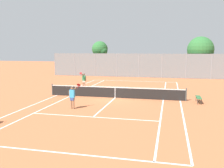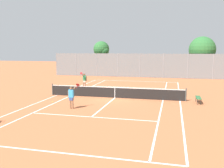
# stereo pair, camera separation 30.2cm
# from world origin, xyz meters

# --- Properties ---
(ground_plane) EXTENTS (120.00, 120.00, 0.00)m
(ground_plane) POSITION_xyz_m (0.00, 0.00, 0.00)
(ground_plane) COLOR #BC663D
(court_line_markings) EXTENTS (11.10, 23.90, 0.01)m
(court_line_markings) POSITION_xyz_m (0.00, 0.00, 0.00)
(court_line_markings) COLOR white
(court_line_markings) RESTS_ON ground
(tennis_net) EXTENTS (12.00, 0.10, 1.07)m
(tennis_net) POSITION_xyz_m (0.00, 0.00, 0.51)
(tennis_net) COLOR #474C47
(tennis_net) RESTS_ON ground
(player_near_side) EXTENTS (0.72, 0.72, 1.77)m
(player_near_side) POSITION_xyz_m (-2.08, -4.63, 0.93)
(player_near_side) COLOR #936B4C
(player_near_side) RESTS_ON ground
(player_far_left) EXTENTS (0.54, 0.84, 1.77)m
(player_far_left) POSITION_xyz_m (-4.54, 4.71, 0.93)
(player_far_left) COLOR #936B4C
(player_far_left) RESTS_ON ground
(loose_tennis_ball_0) EXTENTS (0.07, 0.07, 0.07)m
(loose_tennis_ball_0) POSITION_xyz_m (-4.43, -2.96, 0.03)
(loose_tennis_ball_0) COLOR #D1DB33
(loose_tennis_ball_0) RESTS_ON ground
(loose_tennis_ball_1) EXTENTS (0.07, 0.07, 0.07)m
(loose_tennis_ball_1) POSITION_xyz_m (-2.19, 9.44, 0.03)
(loose_tennis_ball_1) COLOR #D1DB33
(loose_tennis_ball_1) RESTS_ON ground
(courtside_bench) EXTENTS (0.36, 1.50, 0.47)m
(courtside_bench) POSITION_xyz_m (6.87, -0.46, 0.41)
(courtside_bench) COLOR #2D6638
(courtside_bench) RESTS_ON ground
(back_fence) EXTENTS (27.64, 0.08, 3.59)m
(back_fence) POSITION_xyz_m (-0.00, 16.71, 1.80)
(back_fence) COLOR gray
(back_fence) RESTS_ON ground
(tree_behind_left) EXTENTS (2.66, 2.62, 5.55)m
(tree_behind_left) POSITION_xyz_m (-6.73, 19.22, 4.14)
(tree_behind_left) COLOR brown
(tree_behind_left) RESTS_ON ground
(tree_behind_right) EXTENTS (3.92, 3.92, 6.12)m
(tree_behind_right) POSITION_xyz_m (8.98, 18.96, 4.07)
(tree_behind_right) COLOR brown
(tree_behind_right) RESTS_ON ground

